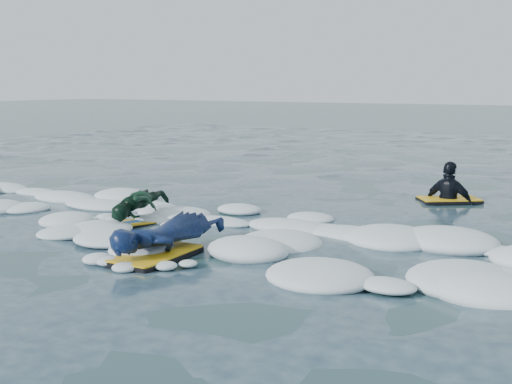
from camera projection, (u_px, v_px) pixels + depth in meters
The scene contains 5 objects.
ground at pixel (147, 240), 8.66m from camera, with size 120.00×120.00×0.00m, color #163036.
foam_band at pixel (191, 225), 9.54m from camera, with size 12.00×3.10×0.30m, color white, non-canonical shape.
prone_woman_unit at pixel (167, 236), 7.84m from camera, with size 0.77×1.81×0.46m.
prone_child_unit at pixel (140, 207), 9.59m from camera, with size 0.84×1.35×0.49m.
waiting_rider_unit at pixel (449, 205), 11.38m from camera, with size 1.20×1.08×1.58m.
Camera 1 is at (5.47, -6.58, 2.08)m, focal length 45.00 mm.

